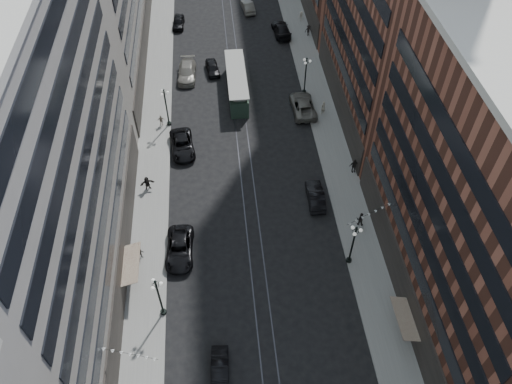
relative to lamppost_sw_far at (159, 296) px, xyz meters
name	(u,v)px	position (x,y,z in m)	size (l,w,h in m)	color
ground	(238,97)	(9.20, 32.00, -3.10)	(220.00, 220.00, 0.00)	black
sidewalk_west	(159,60)	(-1.80, 42.00, -3.02)	(4.00, 180.00, 0.15)	gray
sidewalk_east	(305,52)	(20.20, 42.00, -3.02)	(4.00, 180.00, 0.15)	gray
rail_west	(228,57)	(8.50, 42.00, -3.09)	(0.12, 180.00, 0.02)	#2D2D33
rail_east	(237,56)	(9.90, 42.00, -3.09)	(0.12, 180.00, 0.02)	#2D2D33
building_west_mid	(40,177)	(-7.80, 5.00, 10.90)	(8.00, 36.00, 28.00)	gray
building_east_mid	(478,210)	(26.20, 0.00, 8.90)	(8.00, 30.00, 24.00)	brown
lamppost_sw_far	(159,296)	(0.00, 0.00, 0.00)	(1.03, 1.14, 5.52)	black
lamppost_sw_mid	(166,106)	(0.00, 27.00, 0.00)	(1.03, 1.14, 5.52)	black
lamppost_se_far	(353,244)	(18.40, 4.00, 0.00)	(1.03, 1.14, 5.52)	black
lamppost_se_mid	(306,74)	(18.40, 32.00, 0.00)	(1.03, 1.14, 5.52)	black
streetcar	(237,84)	(9.20, 33.06, -1.62)	(2.56, 11.56, 3.20)	#23382B
car_2	(180,249)	(1.52, 6.69, -2.29)	(2.69, 5.83, 1.62)	black
car_5	(220,370)	(4.96, -6.15, -2.40)	(1.46, 4.20, 1.38)	black
pedestrian_2	(140,253)	(-2.42, 6.42, -2.17)	(0.76, 0.42, 1.56)	black
car_7	(182,145)	(1.75, 22.19, -2.28)	(2.72, 5.89, 1.64)	black
car_8	(187,72)	(2.40, 37.43, -2.22)	(2.45, 6.02, 1.75)	gray
car_9	(178,22)	(1.05, 51.61, -2.35)	(1.77, 4.40, 1.50)	black
car_10	(315,196)	(16.46, 12.43, -2.30)	(1.69, 4.84, 1.59)	black
car_11	(303,105)	(17.60, 28.28, -2.22)	(2.91, 6.32, 1.76)	slate
car_12	(281,29)	(17.26, 47.62, -2.25)	(2.38, 5.86, 1.70)	black
car_13	(212,68)	(6.05, 38.28, -2.37)	(1.71, 4.25, 1.45)	black
car_14	(248,6)	(12.64, 55.56, -2.30)	(1.69, 4.85, 1.60)	#65655A
pedestrian_5	(147,183)	(-2.15, 15.96, -2.07)	(1.63, 0.47, 1.76)	black
pedestrian_6	(161,120)	(-0.92, 26.99, -2.18)	(0.90, 0.41, 1.53)	gray
pedestrian_7	(360,219)	(20.56, 8.55, -2.08)	(0.84, 0.46, 1.72)	black
pedestrian_8	(323,108)	(20.10, 27.28, -1.99)	(0.69, 0.46, 1.91)	gray
pedestrian_9	(309,30)	(21.43, 46.59, -2.05)	(1.16, 0.48, 1.79)	black
pedestrian_extra_0	(354,166)	(21.69, 16.37, -2.00)	(1.11, 0.50, 1.89)	black
pedestrian_extra_1	(301,16)	(21.02, 51.26, -2.17)	(1.00, 0.41, 1.54)	#C0B59F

